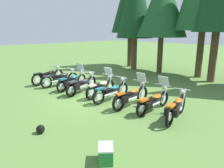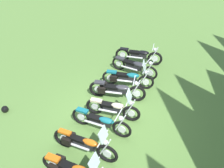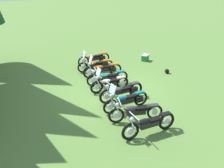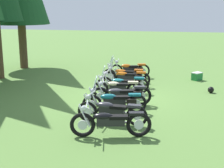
# 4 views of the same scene
# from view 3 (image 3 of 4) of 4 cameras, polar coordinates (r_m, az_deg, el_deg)

# --- Properties ---
(ground_plane) EXTENTS (80.00, 80.00, 0.00)m
(ground_plane) POSITION_cam_3_polar(r_m,az_deg,el_deg) (14.33, 0.31, -1.56)
(ground_plane) COLOR #547A38
(motorcycle_0) EXTENTS (0.85, 2.37, 1.03)m
(motorcycle_0) POSITION_cam_3_polar(r_m,az_deg,el_deg) (10.77, 7.66, -8.29)
(motorcycle_0) COLOR black
(motorcycle_0) RESTS_ON ground_plane
(motorcycle_1) EXTENTS (0.75, 2.38, 1.00)m
(motorcycle_1) POSITION_cam_3_polar(r_m,az_deg,el_deg) (11.57, 4.89, -5.72)
(motorcycle_1) COLOR black
(motorcycle_1) RESTS_ON ground_plane
(motorcycle_2) EXTENTS (0.93, 2.27, 1.37)m
(motorcycle_2) POSITION_cam_3_polar(r_m,az_deg,el_deg) (12.43, 3.04, -3.35)
(motorcycle_2) COLOR black
(motorcycle_2) RESTS_ON ground_plane
(motorcycle_3) EXTENTS (0.99, 2.35, 1.03)m
(motorcycle_3) POSITION_cam_3_polar(r_m,az_deg,el_deg) (13.31, 2.14, -1.47)
(motorcycle_3) COLOR black
(motorcycle_3) RESTS_ON ground_plane
(motorcycle_4) EXTENTS (0.76, 2.14, 1.36)m
(motorcycle_4) POSITION_cam_3_polar(r_m,az_deg,el_deg) (14.17, -0.60, 0.18)
(motorcycle_4) COLOR black
(motorcycle_4) RESTS_ON ground_plane
(motorcycle_5) EXTENTS (0.69, 2.35, 1.01)m
(motorcycle_5) POSITION_cam_3_polar(r_m,az_deg,el_deg) (14.94, -0.99, 1.42)
(motorcycle_5) COLOR black
(motorcycle_5) RESTS_ON ground_plane
(motorcycle_6) EXTENTS (0.76, 2.34, 1.38)m
(motorcycle_6) POSITION_cam_3_polar(r_m,az_deg,el_deg) (16.00, -1.91, 3.10)
(motorcycle_6) COLOR black
(motorcycle_6) RESTS_ON ground_plane
(motorcycle_7) EXTENTS (0.72, 2.27, 1.34)m
(motorcycle_7) POSITION_cam_3_polar(r_m,az_deg,el_deg) (16.87, -3.36, 4.10)
(motorcycle_7) COLOR black
(motorcycle_7) RESTS_ON ground_plane
(motorcycle_8) EXTENTS (0.84, 2.18, 1.03)m
(motorcycle_8) POSITION_cam_3_polar(r_m,az_deg,el_deg) (17.87, -3.68, 5.33)
(motorcycle_8) COLOR black
(motorcycle_8) RESTS_ON ground_plane
(picnic_cooler) EXTENTS (0.63, 0.62, 0.42)m
(picnic_cooler) POSITION_cam_3_polar(r_m,az_deg,el_deg) (18.95, 6.94, 5.47)
(picnic_cooler) COLOR #1E7233
(picnic_cooler) RESTS_ON ground_plane
(dropped_helmet) EXTENTS (0.28, 0.28, 0.28)m
(dropped_helmet) POSITION_cam_3_polar(r_m,az_deg,el_deg) (16.96, 11.41, 2.64)
(dropped_helmet) COLOR black
(dropped_helmet) RESTS_ON ground_plane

